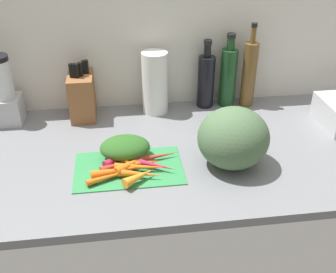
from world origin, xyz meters
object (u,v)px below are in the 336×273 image
carrot_8 (138,152)px  carrot_9 (139,176)px  blender_appliance (4,95)px  carrot_5 (142,167)px  knife_block (82,95)px  carrot_0 (131,147)px  carrot_10 (144,163)px  carrot_1 (115,166)px  carrot_2 (134,162)px  carrot_11 (121,155)px  bottle_0 (206,80)px  bottle_1 (228,76)px  cutting_board (129,168)px  carrot_12 (159,156)px  carrot_7 (151,164)px  winter_squash (233,138)px  carrot_4 (139,174)px  bottle_2 (249,73)px  carrot_6 (112,176)px  carrot_3 (118,171)px  paper_towel_roll (155,83)px

carrot_8 → carrot_9: 14.63cm
blender_appliance → carrot_9: bearing=-44.1°
carrot_5 → knife_block: 47.73cm
carrot_0 → carrot_10: carrot_0 is taller
carrot_1 → carrot_2: 6.42cm
carrot_1 → carrot_11: 5.90cm
carrot_0 → bottle_0: bearing=45.1°
carrot_0 → bottle_0: size_ratio=0.52×
blender_appliance → bottle_1: bottle_1 is taller
cutting_board → knife_block: size_ratio=1.52×
cutting_board → carrot_10: 5.29cm
carrot_2 → blender_appliance: (-47.94, 39.20, 9.41)cm
knife_block → carrot_12: bearing=-53.5°
carrot_5 → carrot_10: 2.64cm
carrot_12 → carrot_7: bearing=-121.3°
carrot_7 → bottle_1: bearing=50.2°
carrot_1 → carrot_12: carrot_1 is taller
bottle_0 → winter_squash: bearing=-90.8°
carrot_9 → winter_squash: bearing=11.4°
carrot_1 → carrot_10: same height
carrot_1 → carrot_8: 10.64cm
carrot_7 → carrot_12: (3.11, 5.11, -0.34)cm
cutting_board → carrot_7: carrot_7 is taller
carrot_4 → winter_squash: bearing=8.2°
carrot_7 → carrot_9: bearing=-123.8°
carrot_11 → carrot_2: bearing=-50.3°
bottle_2 → cutting_board: bearing=-141.8°
cutting_board → carrot_10: size_ratio=3.05×
bottle_1 → carrot_1: bearing=-138.4°
cutting_board → carrot_6: (-5.42, -5.68, 1.41)cm
carrot_11 → bottle_0: (37.40, 38.46, 9.46)cm
carrot_3 → carrot_5: 7.69cm
carrot_6 → carrot_1: bearing=79.1°
carrot_7 → paper_towel_roll: bearing=82.1°
carrot_3 → bottle_1: bearing=44.3°
carrot_1 → paper_towel_roll: 46.00cm
cutting_board → carrot_8: bearing=60.3°
carrot_6 → carrot_8: (9.10, 12.14, 0.38)cm
carrot_4 → bottle_0: size_ratio=0.49×
carrot_9 → carrot_11: bearing=111.4°
carrot_10 → paper_towel_roll: bearing=78.6°
carrot_7 → carrot_11: (-9.60, 6.56, 0.05)cm
carrot_0 → bottle_2: size_ratio=0.42×
carrot_0 → carrot_8: carrot_0 is taller
knife_block → bottle_2: bearing=1.7°
winter_squash → bottle_2: size_ratio=0.67×
carrot_4 → carrot_12: 12.28cm
bottle_2 → carrot_8: bearing=-144.4°
blender_appliance → bottle_0: size_ratio=0.95×
carrot_4 → bottle_0: bearing=57.2°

